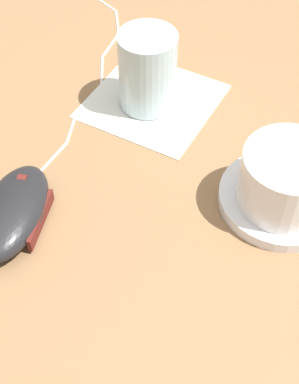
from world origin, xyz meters
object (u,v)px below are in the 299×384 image
saucer (281,198)px  drinking_glass (148,70)px  coffee_cup (290,179)px  computer_mouse (13,212)px

saucer → drinking_glass: bearing=-45.6°
saucer → drinking_glass: drinking_glass is taller
coffee_cup → drinking_glass: size_ratio=1.32×
coffee_cup → computer_mouse: coffee_cup is taller
saucer → drinking_glass: 0.20m
computer_mouse → drinking_glass: (-0.12, -0.18, 0.03)m
coffee_cup → saucer: bearing=-71.9°
saucer → computer_mouse: (0.25, 0.04, 0.01)m
saucer → computer_mouse: size_ratio=0.98×
computer_mouse → coffee_cup: bearing=-173.1°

